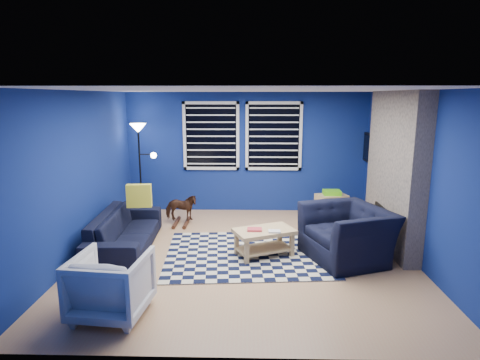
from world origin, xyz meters
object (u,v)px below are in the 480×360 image
at_px(sofa, 126,231).
at_px(armchair_big, 347,234).
at_px(tv, 372,149).
at_px(rocking_horse, 181,208).
at_px(cabinet, 331,206).
at_px(coffee_table, 264,237).
at_px(armchair_bent, 111,285).
at_px(floor_lamp, 140,141).

bearing_deg(sofa, armchair_big, -98.37).
bearing_deg(tv, armchair_big, -113.68).
xyz_separation_m(rocking_horse, cabinet, (2.95, 0.50, -0.08)).
height_order(tv, rocking_horse, tv).
distance_m(coffee_table, cabinet, 2.46).
bearing_deg(armchair_bent, tv, -130.20).
height_order(rocking_horse, floor_lamp, floor_lamp).
height_order(sofa, rocking_horse, sofa).
bearing_deg(sofa, tv, -70.81).
xyz_separation_m(sofa, armchair_big, (3.45, -0.32, 0.10)).
xyz_separation_m(armchair_big, rocking_horse, (-2.77, 1.59, -0.07)).
height_order(coffee_table, cabinet, cabinet).
bearing_deg(cabinet, coffee_table, -143.37).
height_order(armchair_bent, rocking_horse, armchair_bent).
bearing_deg(rocking_horse, coffee_table, -132.89).
relative_size(cabinet, floor_lamp, 0.36).
distance_m(tv, cabinet, 1.37).
bearing_deg(cabinet, tv, -16.40).
xyz_separation_m(armchair_big, coffee_table, (-1.24, 0.08, -0.09)).
bearing_deg(armchair_bent, armchair_big, -145.09).
height_order(armchair_bent, floor_lamp, floor_lamp).
bearing_deg(tv, coffee_table, -136.87).
height_order(armchair_big, floor_lamp, floor_lamp).
distance_m(armchair_big, rocking_horse, 3.20).
distance_m(tv, armchair_big, 2.51).
bearing_deg(tv, cabinet, -178.32).
bearing_deg(rocking_horse, cabinet, -78.80).
bearing_deg(rocking_horse, armchair_big, -118.22).
xyz_separation_m(tv, rocking_horse, (-3.70, -0.52, -1.07)).
bearing_deg(armchair_big, tv, 136.20).
bearing_deg(sofa, cabinet, -67.09).
height_order(tv, armchair_big, tv).
height_order(rocking_horse, cabinet, rocking_horse).
xyz_separation_m(cabinet, floor_lamp, (-3.83, 0.05, 1.29)).
bearing_deg(armchair_big, cabinet, 154.92).
relative_size(tv, floor_lamp, 0.53).
height_order(cabinet, floor_lamp, floor_lamp).
bearing_deg(sofa, rocking_horse, -31.05).
relative_size(sofa, armchair_big, 1.69).
height_order(tv, cabinet, tv).
distance_m(armchair_bent, cabinet, 4.91).
bearing_deg(floor_lamp, armchair_bent, -80.22).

